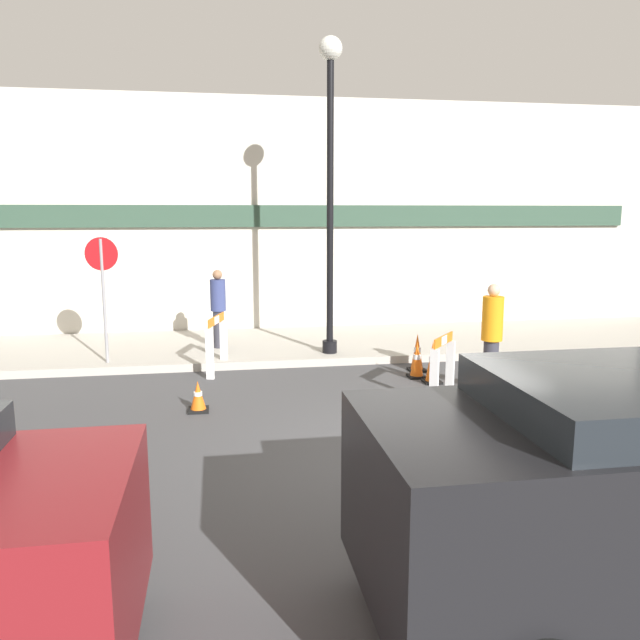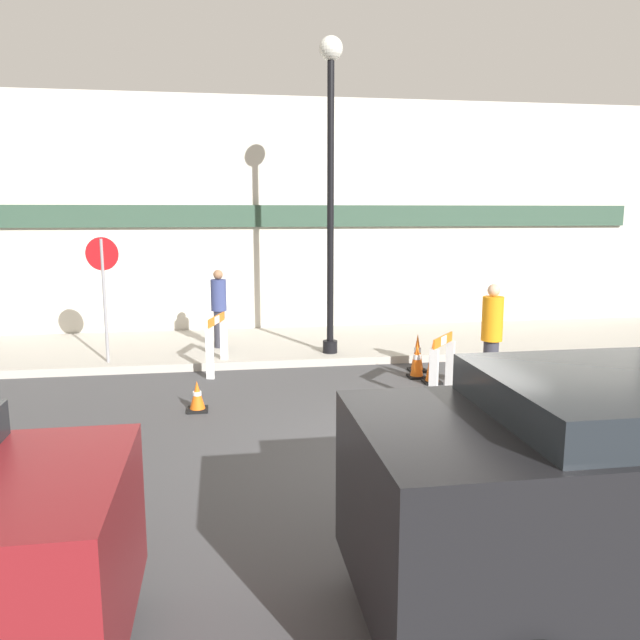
% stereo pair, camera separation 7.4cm
% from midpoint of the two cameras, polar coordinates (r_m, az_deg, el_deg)
% --- Properties ---
extents(ground_plane, '(60.00, 60.00, 0.00)m').
position_cam_midpoint_polar(ground_plane, '(7.71, 7.18, -12.28)').
color(ground_plane, '#424244').
extents(sidewalk_slab, '(18.00, 3.37, 0.15)m').
position_cam_midpoint_polar(sidewalk_slab, '(13.49, -0.30, -2.21)').
color(sidewalk_slab, '#ADA89E').
rests_on(sidewalk_slab, ground_plane).
extents(storefront_facade, '(18.00, 0.22, 5.50)m').
position_cam_midpoint_polar(storefront_facade, '(14.93, -1.40, 9.31)').
color(storefront_facade, beige).
rests_on(storefront_facade, ground_plane).
extents(streetlamp_post, '(0.44, 0.44, 5.90)m').
position_cam_midpoint_polar(streetlamp_post, '(12.08, 0.76, 14.65)').
color(streetlamp_post, black).
rests_on(streetlamp_post, sidewalk_slab).
extents(stop_sign, '(0.59, 0.12, 2.30)m').
position_cam_midpoint_polar(stop_sign, '(11.96, -19.41, 3.52)').
color(stop_sign, gray).
rests_on(stop_sign, sidewalk_slab).
extents(barricade_0, '(0.61, 0.70, 1.00)m').
position_cam_midpoint_polar(barricade_0, '(9.99, 10.94, -4.00)').
color(barricade_0, white).
rests_on(barricade_0, ground_plane).
extents(barricade_1, '(0.40, 0.91, 1.06)m').
position_cam_midpoint_polar(barricade_1, '(11.42, -9.60, -1.99)').
color(barricade_1, white).
rests_on(barricade_1, ground_plane).
extents(traffic_cone_0, '(0.30, 0.30, 0.65)m').
position_cam_midpoint_polar(traffic_cone_0, '(11.15, 8.67, -3.66)').
color(traffic_cone_0, black).
rests_on(traffic_cone_0, ground_plane).
extents(traffic_cone_1, '(0.30, 0.30, 0.46)m').
position_cam_midpoint_polar(traffic_cone_1, '(9.39, -11.31, -6.92)').
color(traffic_cone_1, black).
rests_on(traffic_cone_1, ground_plane).
extents(traffic_cone_2, '(0.30, 0.30, 0.73)m').
position_cam_midpoint_polar(traffic_cone_2, '(10.84, 10.06, -3.86)').
color(traffic_cone_2, black).
rests_on(traffic_cone_2, ground_plane).
extents(traffic_cone_3, '(0.30, 0.30, 0.70)m').
position_cam_midpoint_polar(traffic_cone_3, '(11.59, 8.70, -3.01)').
color(traffic_cone_3, black).
rests_on(traffic_cone_3, ground_plane).
extents(person_worker, '(0.44, 0.44, 1.77)m').
position_cam_midpoint_polar(person_worker, '(10.40, 15.25, -1.25)').
color(person_worker, '#33333D').
rests_on(person_worker, ground_plane).
extents(person_pedestrian, '(0.39, 0.39, 1.60)m').
position_cam_midpoint_polar(person_pedestrian, '(12.83, -9.45, 1.27)').
color(person_pedestrian, '#33333D').
rests_on(person_pedestrian, sidewalk_slab).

